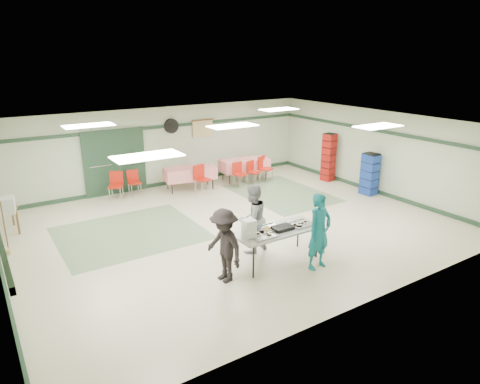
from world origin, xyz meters
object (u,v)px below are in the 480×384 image
chair_b (239,172)px  printer_table (3,208)px  chair_loose_a (134,180)px  crate_stack_blue_a (369,174)px  dining_table_a (245,164)px  dining_table_b (190,173)px  volunteer_grey (252,219)px  volunteer_teal (319,232)px  volunteer_dark (224,246)px  chair_c (264,166)px  crate_stack_blue_b (370,175)px  chair_a (252,170)px  crate_stack_red (328,157)px  chair_d (201,176)px  broom (4,226)px  office_printer (3,206)px  chair_loose_b (116,183)px  serving_table (278,231)px

chair_b → printer_table: (-7.24, -0.13, 0.13)m
chair_loose_a → crate_stack_blue_a: crate_stack_blue_a is taller
dining_table_a → dining_table_b: 2.20m
volunteer_grey → volunteer_teal: bearing=106.8°
volunteer_dark → chair_c: 7.19m
volunteer_dark → crate_stack_blue_b: volunteer_dark is taller
crate_stack_blue_b → chair_a: bearing=129.0°
crate_stack_red → crate_stack_blue_a: bearing=-90.0°
chair_d → chair_b: bearing=-10.4°
chair_loose_a → crate_stack_blue_b: size_ratio=0.61×
volunteer_dark → chair_d: bearing=151.1°
dining_table_b → broom: size_ratio=1.43×
dining_table_a → chair_d: chair_d is taller
dining_table_a → chair_c: 0.72m
office_printer → chair_c: bearing=14.5°
broom → chair_c: bearing=22.4°
chair_loose_a → crate_stack_blue_b: 7.67m
chair_loose_b → chair_a: bearing=19.7°
serving_table → crate_stack_blue_a: crate_stack_blue_a is taller
chair_d → chair_loose_b: chair_d is taller
chair_b → crate_stack_red: size_ratio=0.49×
dining_table_a → serving_table: bearing=-110.6°
chair_d → chair_loose_a: (-1.92, 1.04, -0.08)m
dining_table_b → chair_loose_a: bearing=174.4°
chair_c → chair_b: bearing=157.4°
dining_table_b → crate_stack_red: size_ratio=1.05×
volunteer_grey → office_printer: (-4.71, 3.64, 0.13)m
volunteer_dark → chair_loose_b: bearing=176.7°
volunteer_dark → broom: bearing=-142.7°
printer_table → chair_loose_b: bearing=13.4°
chair_c → chair_loose_b: bearing=147.9°
volunteer_teal → broom: 7.07m
dining_table_b → crate_stack_blue_a: 5.90m
crate_stack_blue_b → crate_stack_blue_a: bearing=90.0°
volunteer_dark → office_printer: volunteer_dark is taller
volunteer_teal → volunteer_dark: size_ratio=1.08×
chair_d → broom: bearing=-175.4°
volunteer_grey → printer_table: volunteer_grey is taller
chair_d → office_printer: 5.85m
volunteer_grey → dining_table_b: bearing=-111.0°
serving_table → chair_d: 5.33m
printer_table → office_printer: 0.80m
broom → crate_stack_blue_a: bearing=3.8°
chair_loose_a → crate_stack_blue_b: crate_stack_blue_b is taller
crate_stack_blue_a → crate_stack_red: (0.00, 1.88, 0.18)m
dining_table_a → chair_loose_b: chair_loose_b is taller
office_printer → chair_loose_a: bearing=35.0°
volunteer_dark → crate_stack_blue_a: bearing=102.9°
crate_stack_red → dining_table_b: bearing=159.5°
chair_b → office_printer: size_ratio=1.73×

